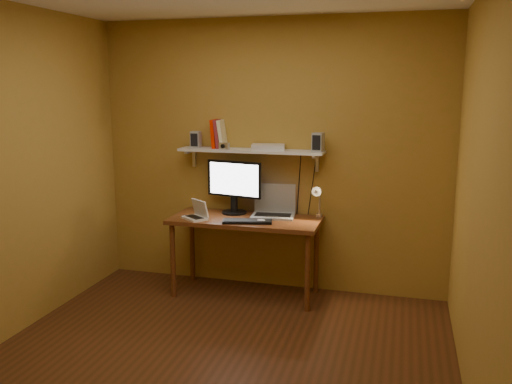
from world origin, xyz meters
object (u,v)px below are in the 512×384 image
(monitor, at_px, (234,184))
(speaker_left, at_px, (196,139))
(laptop, at_px, (274,208))
(shelf_camera, at_px, (224,146))
(router, at_px, (268,147))
(mouse, at_px, (261,221))
(netbook, at_px, (197,214))
(wall_shelf, at_px, (251,151))
(speaker_right, at_px, (318,142))
(desk_lamp, at_px, (318,197))
(desk, at_px, (245,227))
(keyboard, at_px, (247,221))

(monitor, xyz_separation_m, speaker_left, (-0.40, 0.03, 0.42))
(monitor, relative_size, laptop, 1.32)
(laptop, height_order, shelf_camera, shelf_camera)
(speaker_left, height_order, router, speaker_left)
(mouse, xyz_separation_m, router, (-0.02, 0.34, 0.63))
(monitor, distance_m, netbook, 0.47)
(wall_shelf, distance_m, router, 0.17)
(laptop, distance_m, router, 0.58)
(netbook, xyz_separation_m, shelf_camera, (0.18, 0.26, 0.61))
(wall_shelf, distance_m, speaker_right, 0.65)
(speaker_right, bearing_deg, desk_lamp, -63.41)
(speaker_left, relative_size, speaker_right, 0.93)
(desk_lamp, bearing_deg, laptop, 174.47)
(netbook, height_order, desk_lamp, desk_lamp)
(mouse, distance_m, desk_lamp, 0.57)
(desk, xyz_separation_m, speaker_left, (-0.56, 0.20, 0.79))
(desk_lamp, xyz_separation_m, shelf_camera, (-0.90, -0.01, 0.45))
(wall_shelf, height_order, mouse, wall_shelf)
(desk, distance_m, speaker_right, 1.04)
(monitor, distance_m, speaker_left, 0.58)
(keyboard, distance_m, desk_lamp, 0.69)
(desk_lamp, bearing_deg, speaker_right, 106.48)
(keyboard, relative_size, speaker_left, 2.79)
(desk, bearing_deg, keyboard, -67.18)
(shelf_camera, bearing_deg, wall_shelf, 17.69)
(shelf_camera, distance_m, router, 0.42)
(desk_lamp, bearing_deg, speaker_left, 176.74)
(desk, distance_m, netbook, 0.47)
(speaker_right, relative_size, shelf_camera, 1.51)
(desk, height_order, desk_lamp, desk_lamp)
(monitor, height_order, netbook, monitor)
(netbook, distance_m, speaker_right, 1.30)
(wall_shelf, bearing_deg, monitor, -168.88)
(desk, relative_size, wall_shelf, 1.00)
(keyboard, height_order, shelf_camera, shelf_camera)
(mouse, xyz_separation_m, speaker_right, (0.45, 0.33, 0.69))
(mouse, distance_m, router, 0.72)
(monitor, height_order, router, router)
(wall_shelf, relative_size, speaker_left, 8.81)
(router, bearing_deg, desk_lamp, -8.59)
(laptop, distance_m, mouse, 0.31)
(speaker_right, distance_m, shelf_camera, 0.89)
(speaker_left, bearing_deg, monitor, -4.46)
(wall_shelf, height_order, speaker_right, speaker_right)
(router, bearing_deg, shelf_camera, -168.49)
(mouse, bearing_deg, desk, 139.28)
(desk, height_order, netbook, netbook)
(speaker_right, bearing_deg, shelf_camera, -164.92)
(wall_shelf, distance_m, mouse, 0.70)
(monitor, height_order, speaker_right, speaker_right)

